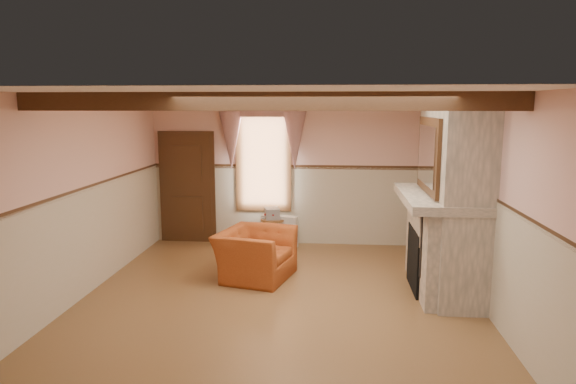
# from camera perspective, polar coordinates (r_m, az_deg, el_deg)

# --- Properties ---
(floor) EXTENTS (5.50, 6.00, 0.01)m
(floor) POSITION_cam_1_polar(r_m,az_deg,el_deg) (7.28, -1.09, -11.82)
(floor) COLOR brown
(floor) RESTS_ON ground
(ceiling) EXTENTS (5.50, 6.00, 0.01)m
(ceiling) POSITION_cam_1_polar(r_m,az_deg,el_deg) (6.78, -1.17, 10.79)
(ceiling) COLOR silver
(ceiling) RESTS_ON wall_back
(wall_back) EXTENTS (5.50, 0.02, 2.80)m
(wall_back) POSITION_cam_1_polar(r_m,az_deg,el_deg) (9.85, 0.76, 2.24)
(wall_back) COLOR #DAA597
(wall_back) RESTS_ON floor
(wall_front) EXTENTS (5.50, 0.02, 2.80)m
(wall_front) POSITION_cam_1_polar(r_m,az_deg,el_deg) (4.01, -5.83, -8.70)
(wall_front) COLOR #DAA597
(wall_front) RESTS_ON floor
(wall_left) EXTENTS (0.02, 6.00, 2.80)m
(wall_left) POSITION_cam_1_polar(r_m,az_deg,el_deg) (7.69, -21.96, -0.52)
(wall_left) COLOR #DAA597
(wall_left) RESTS_ON floor
(wall_right) EXTENTS (0.02, 6.00, 2.80)m
(wall_right) POSITION_cam_1_polar(r_m,az_deg,el_deg) (7.14, 21.38, -1.22)
(wall_right) COLOR #DAA597
(wall_right) RESTS_ON floor
(wainscot) EXTENTS (5.50, 6.00, 1.50)m
(wainscot) POSITION_cam_1_polar(r_m,az_deg,el_deg) (7.04, -1.11, -6.13)
(wainscot) COLOR #BCAD97
(wainscot) RESTS_ON floor
(chair_rail) EXTENTS (5.50, 6.00, 0.08)m
(chair_rail) POSITION_cam_1_polar(r_m,az_deg,el_deg) (6.88, -1.13, -0.10)
(chair_rail) COLOR black
(chair_rail) RESTS_ON wainscot
(firebox) EXTENTS (0.20, 0.95, 0.90)m
(firebox) POSITION_cam_1_polar(r_m,az_deg,el_deg) (7.76, 14.35, -7.24)
(firebox) COLOR black
(firebox) RESTS_ON floor
(armchair) EXTENTS (1.27, 1.38, 0.75)m
(armchair) POSITION_cam_1_polar(r_m,az_deg,el_deg) (8.04, -3.65, -6.91)
(armchair) COLOR #994219
(armchair) RESTS_ON floor
(side_table) EXTENTS (0.58, 0.58, 0.55)m
(side_table) POSITION_cam_1_polar(r_m,az_deg,el_deg) (9.77, -1.69, -4.55)
(side_table) COLOR brown
(side_table) RESTS_ON floor
(book_stack) EXTENTS (0.34, 0.38, 0.20)m
(book_stack) POSITION_cam_1_polar(r_m,az_deg,el_deg) (9.69, -1.80, -2.38)
(book_stack) COLOR #B7AD8C
(book_stack) RESTS_ON side_table
(radiator) EXTENTS (0.72, 0.33, 0.60)m
(radiator) POSITION_cam_1_polar(r_m,az_deg,el_deg) (9.78, -0.96, -4.37)
(radiator) COLOR silver
(radiator) RESTS_ON floor
(bowl) EXTENTS (0.39, 0.39, 0.09)m
(bowl) POSITION_cam_1_polar(r_m,az_deg,el_deg) (7.42, 16.75, -0.05)
(bowl) COLOR brown
(bowl) RESTS_ON mantel
(mantel_clock) EXTENTS (0.14, 0.24, 0.20)m
(mantel_clock) POSITION_cam_1_polar(r_m,az_deg,el_deg) (8.36, 15.44, 1.42)
(mantel_clock) COLOR black
(mantel_clock) RESTS_ON mantel
(oil_lamp) EXTENTS (0.11, 0.11, 0.28)m
(oil_lamp) POSITION_cam_1_polar(r_m,az_deg,el_deg) (7.96, 15.96, 1.29)
(oil_lamp) COLOR gold
(oil_lamp) RESTS_ON mantel
(candle_red) EXTENTS (0.06, 0.06, 0.16)m
(candle_red) POSITION_cam_1_polar(r_m,az_deg,el_deg) (6.91, 17.62, -0.50)
(candle_red) COLOR #AD1518
(candle_red) RESTS_ON mantel
(jar_yellow) EXTENTS (0.06, 0.06, 0.12)m
(jar_yellow) POSITION_cam_1_polar(r_m,az_deg,el_deg) (7.39, 16.79, 0.01)
(jar_yellow) COLOR yellow
(jar_yellow) RESTS_ON mantel
(fireplace) EXTENTS (0.85, 2.00, 2.80)m
(fireplace) POSITION_cam_1_polar(r_m,az_deg,el_deg) (7.63, 17.80, -0.36)
(fireplace) COLOR gray
(fireplace) RESTS_ON floor
(mantel) EXTENTS (1.05, 2.05, 0.12)m
(mantel) POSITION_cam_1_polar(r_m,az_deg,el_deg) (7.60, 16.46, -0.64)
(mantel) COLOR gray
(mantel) RESTS_ON fireplace
(overmantel_mirror) EXTENTS (0.06, 1.44, 1.04)m
(overmantel_mirror) POSITION_cam_1_polar(r_m,az_deg,el_deg) (7.49, 15.29, 3.98)
(overmantel_mirror) COLOR silver
(overmantel_mirror) RESTS_ON fireplace
(door) EXTENTS (1.10, 0.10, 2.10)m
(door) POSITION_cam_1_polar(r_m,az_deg,el_deg) (10.21, -11.10, 0.34)
(door) COLOR black
(door) RESTS_ON floor
(window) EXTENTS (1.06, 0.08, 2.02)m
(window) POSITION_cam_1_polar(r_m,az_deg,el_deg) (9.85, -2.74, 3.70)
(window) COLOR white
(window) RESTS_ON wall_back
(window_drapes) EXTENTS (1.30, 0.14, 1.40)m
(window_drapes) POSITION_cam_1_polar(r_m,az_deg,el_deg) (9.72, -2.84, 7.16)
(window_drapes) COLOR gray
(window_drapes) RESTS_ON wall_back
(ceiling_beam_front) EXTENTS (5.50, 0.18, 0.20)m
(ceiling_beam_front) POSITION_cam_1_polar(r_m,az_deg,el_deg) (5.59, -2.53, 10.03)
(ceiling_beam_front) COLOR black
(ceiling_beam_front) RESTS_ON ceiling
(ceiling_beam_back) EXTENTS (5.50, 0.18, 0.20)m
(ceiling_beam_back) POSITION_cam_1_polar(r_m,az_deg,el_deg) (7.97, -0.21, 9.89)
(ceiling_beam_back) COLOR black
(ceiling_beam_back) RESTS_ON ceiling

